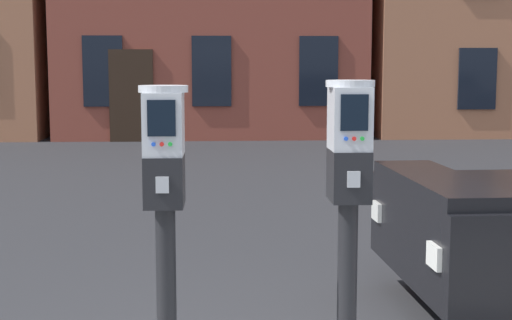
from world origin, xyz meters
The scene contains 2 objects.
parking_meter_near_kerb centered at (-0.70, -0.35, 1.17)m, with size 0.22×0.25×1.50m.
parking_meter_twin_adjacent centered at (0.12, -0.35, 1.19)m, with size 0.22×0.25×1.52m.
Camera 1 is at (-0.49, -3.62, 1.72)m, focal length 52.46 mm.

